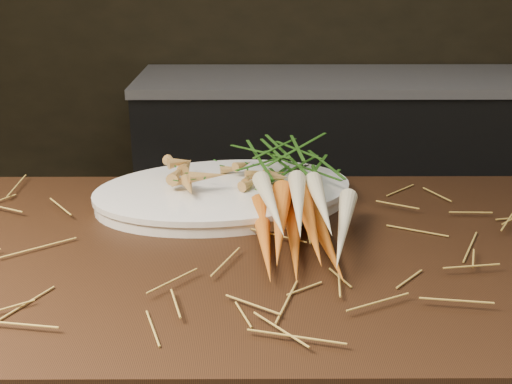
% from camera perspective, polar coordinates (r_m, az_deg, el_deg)
% --- Properties ---
extents(back_counter, '(1.82, 0.62, 0.84)m').
position_cam_1_polar(back_counter, '(3.01, 7.36, 2.34)').
color(back_counter, black).
rests_on(back_counter, ground).
extents(straw_bedding, '(1.40, 0.60, 0.02)m').
position_cam_1_polar(straw_bedding, '(1.06, 5.14, -4.38)').
color(straw_bedding, olive).
rests_on(straw_bedding, main_counter).
extents(root_veg_bunch, '(0.21, 0.56, 0.10)m').
position_cam_1_polar(root_veg_bunch, '(1.17, 3.29, 0.26)').
color(root_veg_bunch, '#C15918').
rests_on(root_veg_bunch, main_counter).
extents(serving_platter, '(0.55, 0.43, 0.03)m').
position_cam_1_polar(serving_platter, '(1.24, -2.87, -0.33)').
color(serving_platter, white).
rests_on(serving_platter, main_counter).
extents(roasted_veg_heap, '(0.27, 0.23, 0.05)m').
position_cam_1_polar(roasted_veg_heap, '(1.23, -2.90, 1.43)').
color(roasted_veg_heap, olive).
rests_on(roasted_veg_heap, serving_platter).
extents(serving_fork, '(0.12, 0.16, 0.00)m').
position_cam_1_polar(serving_fork, '(1.26, 5.14, 0.65)').
color(serving_fork, silver).
rests_on(serving_fork, serving_platter).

